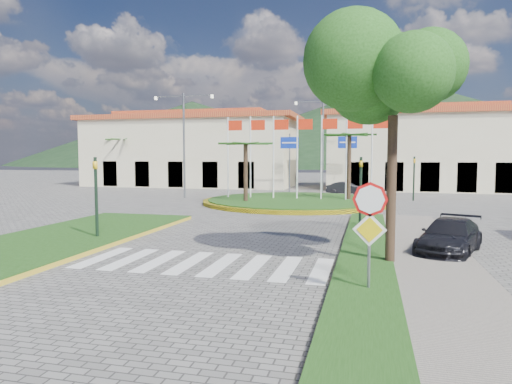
% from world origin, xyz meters
% --- Properties ---
extents(ground, '(160.00, 160.00, 0.00)m').
position_xyz_m(ground, '(0.00, 0.00, 0.00)').
color(ground, '#5F5C5A').
rests_on(ground, ground).
extents(sidewalk_right, '(4.00, 28.00, 0.15)m').
position_xyz_m(sidewalk_right, '(6.00, 2.00, 0.07)').
color(sidewalk_right, gray).
rests_on(sidewalk_right, ground).
extents(verge_right, '(1.60, 28.00, 0.18)m').
position_xyz_m(verge_right, '(4.80, 2.00, 0.09)').
color(verge_right, '#1C4112').
rests_on(verge_right, ground).
extents(median_left, '(5.00, 14.00, 0.18)m').
position_xyz_m(median_left, '(-6.50, 6.00, 0.09)').
color(median_left, '#1C4112').
rests_on(median_left, ground).
extents(crosswalk, '(8.00, 3.00, 0.01)m').
position_xyz_m(crosswalk, '(0.00, 4.00, 0.01)').
color(crosswalk, silver).
rests_on(crosswalk, ground).
extents(roundabout_island, '(12.70, 12.70, 6.00)m').
position_xyz_m(roundabout_island, '(0.00, 22.00, 0.18)').
color(roundabout_island, yellow).
rests_on(roundabout_island, ground).
extents(stop_sign, '(0.80, 0.11, 2.65)m').
position_xyz_m(stop_sign, '(4.90, 1.96, 1.79)').
color(stop_sign, slate).
rests_on(stop_sign, ground).
extents(deciduous_tree, '(3.60, 3.60, 6.80)m').
position_xyz_m(deciduous_tree, '(5.50, 5.00, 5.18)').
color(deciduous_tree, black).
rests_on(deciduous_tree, ground).
extents(traffic_light_left, '(0.15, 0.18, 3.20)m').
position_xyz_m(traffic_light_left, '(-5.20, 6.50, 1.94)').
color(traffic_light_left, black).
rests_on(traffic_light_left, ground).
extents(traffic_light_right, '(0.15, 0.18, 3.20)m').
position_xyz_m(traffic_light_right, '(4.50, 12.00, 1.94)').
color(traffic_light_right, black).
rests_on(traffic_light_right, ground).
extents(traffic_light_far, '(0.18, 0.15, 3.20)m').
position_xyz_m(traffic_light_far, '(8.00, 26.00, 1.94)').
color(traffic_light_far, black).
rests_on(traffic_light_far, ground).
extents(direction_sign_west, '(1.60, 0.14, 5.20)m').
position_xyz_m(direction_sign_west, '(-2.00, 30.97, 3.53)').
color(direction_sign_west, slate).
rests_on(direction_sign_west, ground).
extents(direction_sign_east, '(1.60, 0.14, 5.20)m').
position_xyz_m(direction_sign_east, '(3.00, 30.97, 3.53)').
color(direction_sign_east, slate).
rests_on(direction_sign_east, ground).
extents(street_lamp_centre, '(4.80, 0.16, 8.00)m').
position_xyz_m(street_lamp_centre, '(1.00, 30.00, 4.50)').
color(street_lamp_centre, slate).
rests_on(street_lamp_centre, ground).
extents(street_lamp_west, '(4.80, 0.16, 8.00)m').
position_xyz_m(street_lamp_west, '(-9.00, 24.00, 4.50)').
color(street_lamp_west, slate).
rests_on(street_lamp_west, ground).
extents(building_left, '(23.32, 9.54, 8.05)m').
position_xyz_m(building_left, '(-14.00, 38.00, 3.90)').
color(building_left, beige).
rests_on(building_left, ground).
extents(building_right, '(19.08, 9.54, 8.05)m').
position_xyz_m(building_right, '(10.00, 38.00, 3.90)').
color(building_right, beige).
rests_on(building_right, ground).
extents(hill_far_west, '(140.00, 140.00, 22.00)m').
position_xyz_m(hill_far_west, '(-55.00, 140.00, 11.00)').
color(hill_far_west, black).
rests_on(hill_far_west, ground).
extents(hill_far_mid, '(180.00, 180.00, 30.00)m').
position_xyz_m(hill_far_mid, '(15.00, 160.00, 15.00)').
color(hill_far_mid, black).
rests_on(hill_far_mid, ground).
extents(hill_near_back, '(110.00, 110.00, 16.00)m').
position_xyz_m(hill_near_back, '(-10.00, 130.00, 8.00)').
color(hill_near_back, black).
rests_on(hill_near_back, ground).
extents(white_van, '(4.89, 2.42, 1.33)m').
position_xyz_m(white_van, '(-9.10, 36.40, 0.67)').
color(white_van, silver).
rests_on(white_van, ground).
extents(car_dark_a, '(3.59, 2.39, 1.13)m').
position_xyz_m(car_dark_a, '(-6.68, 34.88, 0.57)').
color(car_dark_a, black).
rests_on(car_dark_a, ground).
extents(car_dark_b, '(3.40, 1.70, 1.07)m').
position_xyz_m(car_dark_b, '(3.01, 30.00, 0.54)').
color(car_dark_b, black).
rests_on(car_dark_b, ground).
extents(car_side_right, '(2.88, 4.30, 1.16)m').
position_xyz_m(car_side_right, '(7.50, 7.31, 0.58)').
color(car_side_right, black).
rests_on(car_side_right, ground).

